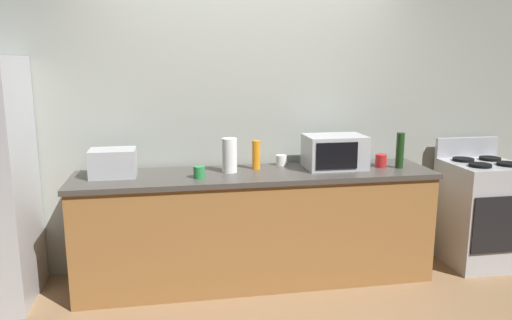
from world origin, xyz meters
TOP-DOWN VIEW (x-y plane):
  - ground_plane at (0.00, 0.00)m, footprint 8.00×8.00m
  - back_wall at (0.00, 0.81)m, footprint 6.40×0.10m
  - counter_run at (0.00, 0.40)m, footprint 2.84×0.64m
  - stove_range at (2.00, 0.40)m, footprint 0.60×0.61m
  - microwave at (0.66, 0.45)m, footprint 0.48×0.35m
  - toaster_oven at (-1.09, 0.46)m, footprint 0.34×0.26m
  - paper_towel_roll at (-0.20, 0.45)m, footprint 0.12×0.12m
  - bottle_wine at (1.18, 0.35)m, footprint 0.06×0.06m
  - bottle_dish_soap at (0.02, 0.53)m, footprint 0.07×0.07m
  - mug_red at (1.05, 0.41)m, footprint 0.09×0.09m
  - mug_green at (-0.45, 0.29)m, footprint 0.09×0.09m
  - mug_white at (0.26, 0.63)m, footprint 0.09×0.09m

SIDE VIEW (x-z plane):
  - ground_plane at x=0.00m, z-range 0.00..0.00m
  - counter_run at x=0.00m, z-range 0.00..0.90m
  - stove_range at x=2.00m, z-range -0.08..1.00m
  - mug_white at x=0.26m, z-range 0.90..0.99m
  - mug_green at x=-0.45m, z-range 0.90..0.99m
  - mug_red at x=1.05m, z-range 0.90..1.01m
  - toaster_oven at x=-1.09m, z-range 0.90..1.11m
  - bottle_dish_soap at x=0.02m, z-range 0.90..1.13m
  - microwave at x=0.66m, z-range 0.90..1.17m
  - paper_towel_roll at x=-0.20m, z-range 0.90..1.17m
  - bottle_wine at x=1.18m, z-range 0.90..1.19m
  - back_wall at x=0.00m, z-range 0.00..2.70m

